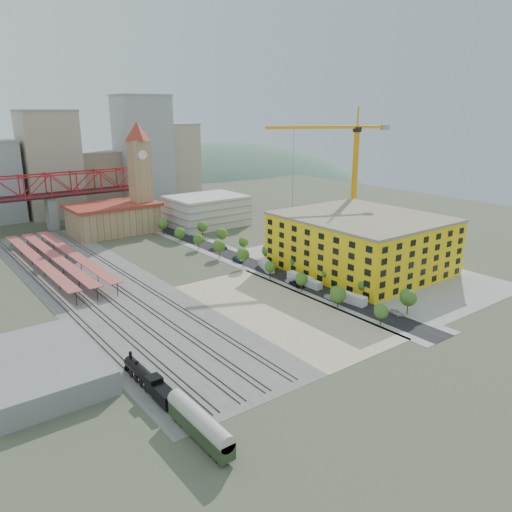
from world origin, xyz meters
TOP-DOWN VIEW (x-y plane):
  - ground at (0.00, 0.00)m, footprint 400.00×400.00m
  - ballast_strip at (-36.00, 17.50)m, footprint 36.00×165.00m
  - dirt_lot at (-4.00, -31.50)m, footprint 28.00×67.00m
  - street_asphalt at (16.00, 15.00)m, footprint 12.00×170.00m
  - sidewalk_west at (10.50, 15.00)m, footprint 3.00×170.00m
  - sidewalk_east at (21.50, 15.00)m, footprint 3.00×170.00m
  - construction_pad at (45.00, -20.00)m, footprint 50.00×90.00m
  - rail_tracks at (-37.80, 17.50)m, footprint 26.56×160.00m
  - platform_canopies at (-41.00, 45.00)m, footprint 16.00×80.00m
  - station_hall at (-5.00, 82.00)m, footprint 38.00×24.00m
  - clock_tower at (8.00, 79.99)m, footprint 12.00×12.00m
  - parking_garage at (36.00, 70.00)m, footprint 34.00×26.00m
  - truss_bridge at (-25.00, 105.00)m, footprint 94.00×9.60m
  - construction_building at (42.00, -20.00)m, footprint 44.60×50.60m
  - warehouse at (-66.00, -30.00)m, footprint 22.00×32.00m
  - street_trees at (16.00, 5.00)m, footprint 15.40×124.40m
  - skyline at (7.47, 142.31)m, footprint 133.00×46.00m
  - distant_hills at (45.28, 260.00)m, footprint 647.00×264.00m
  - locomotive at (-50.00, -46.89)m, footprint 2.65×20.46m
  - coach at (-50.00, -66.81)m, footprint 2.94×17.05m
  - tower_crane at (66.02, 10.01)m, footprint 47.02×22.45m
  - site_trailer_a at (16.00, -39.70)m, footprint 3.72×10.12m
  - site_trailer_b at (16.00, -22.98)m, footprint 2.42×8.74m
  - site_trailer_c at (16.00, -18.41)m, footprint 2.71×10.04m
  - site_trailer_d at (16.00, -0.98)m, footprint 5.99×10.49m
  - car_0 at (13.00, -35.18)m, footprint 2.14×4.73m
  - car_1 at (13.00, -17.61)m, footprint 2.02×4.50m
  - car_2 at (13.00, -20.33)m, footprint 3.25×5.90m
  - car_3 at (13.00, 11.78)m, footprint 1.85×4.51m
  - car_4 at (19.00, -53.38)m, footprint 1.91×4.15m
  - car_5 at (19.00, -18.58)m, footprint 2.37×4.82m
  - car_6 at (19.00, 1.44)m, footprint 2.47×4.87m
  - car_7 at (19.00, 30.88)m, footprint 2.82×5.56m

SIDE VIEW (x-z plane):
  - distant_hills at x=45.28m, z-range -193.04..33.96m
  - ground at x=0.00m, z-range 0.00..0.00m
  - street_trees at x=16.00m, z-range -4.00..4.00m
  - sidewalk_west at x=10.50m, z-range 0.00..0.04m
  - sidewalk_east at x=21.50m, z-range 0.00..0.04m
  - ballast_strip at x=-36.00m, z-range 0.00..0.06m
  - dirt_lot at x=-4.00m, z-range 0.00..0.06m
  - street_asphalt at x=16.00m, z-range 0.00..0.06m
  - construction_pad at x=45.00m, z-range 0.00..0.06m
  - rail_tracks at x=-37.80m, z-range 0.06..0.24m
  - car_3 at x=13.00m, z-range 0.00..1.31m
  - car_6 at x=19.00m, z-range 0.00..1.32m
  - car_4 at x=19.00m, z-range 0.00..1.38m
  - car_1 at x=13.00m, z-range 0.00..1.43m
  - car_5 at x=19.00m, z-range 0.00..1.52m
  - car_7 at x=19.00m, z-range 0.00..1.55m
  - car_2 at x=13.00m, z-range 0.00..1.56m
  - car_0 at x=13.00m, z-range 0.00..1.58m
  - site_trailer_b at x=16.00m, z-range 0.00..2.38m
  - site_trailer_a at x=16.00m, z-range 0.00..2.71m
  - site_trailer_c at x=16.00m, z-range 0.00..2.74m
  - site_trailer_d at x=16.00m, z-range 0.00..2.79m
  - locomotive at x=-50.00m, z-range -0.65..4.47m
  - warehouse at x=-66.00m, z-range 0.00..5.00m
  - coach at x=-50.00m, z-range 0.17..5.52m
  - platform_canopies at x=-41.00m, z-range 1.93..6.06m
  - station_hall at x=-5.00m, z-range 0.12..13.22m
  - parking_garage at x=36.00m, z-range 0.00..14.00m
  - construction_building at x=42.00m, z-range 0.01..18.81m
  - truss_bridge at x=-25.00m, z-range 6.06..31.66m
  - skyline at x=7.47m, z-range -7.19..52.81m
  - clock_tower at x=8.00m, z-range 2.70..54.70m
  - tower_crane at x=66.02m, z-range 6.34..60.52m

